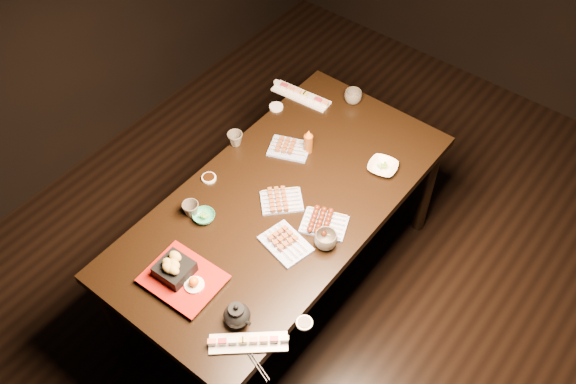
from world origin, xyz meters
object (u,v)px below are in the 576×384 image
Objects in this scene: dining_table at (282,246)px; condiment_bottle at (308,141)px; sushi_platter_far at (301,94)px; yakitori_plate_center at (282,199)px; teacup_near_left at (191,209)px; yakitori_plate_left at (289,146)px; sushi_platter_near at (248,341)px; tempura_tray at (182,274)px; yakitori_plate_right at (286,241)px; teacup_far_left at (235,139)px; edamame_bowl_green at (204,217)px; edamame_bowl_cream at (383,167)px; teacup_mid_right at (326,240)px; teapot at (237,314)px.

condiment_bottle is (-0.10, 0.35, 0.45)m from dining_table.
yakitori_plate_center reaches higher than sushi_platter_far.
yakitori_plate_left is at bearing 80.77° from teacup_near_left.
condiment_bottle reaches higher than sushi_platter_near.
yakitori_plate_right is at bearing 59.48° from tempura_tray.
yakitori_plate_left is 2.54× the size of teacup_far_left.
edamame_bowl_green is 0.92m from edamame_bowl_cream.
sushi_platter_near is 0.97× the size of tempura_tray.
teacup_mid_right reaches higher than yakitori_plate_left.
yakitori_plate_center reaches higher than dining_table.
yakitori_plate_center is at bearing 115.20° from sushi_platter_far.
edamame_bowl_cream is 0.56m from teacup_mid_right.
teapot is at bearing 111.47° from sushi_platter_far.
yakitori_plate_left is at bearing 138.79° from yakitori_plate_right.
yakitori_plate_center is at bearing 48.04° from teacup_near_left.
teacup_far_left is (-0.70, -0.32, 0.02)m from edamame_bowl_cream.
dining_table is at bearing 165.59° from teacup_mid_right.
teacup_far_left is at bearing 114.19° from yakitori_plate_center.
yakitori_plate_center is 2.47× the size of teacup_near_left.
yakitori_plate_right is at bearing -98.05° from edamame_bowl_cream.
dining_table is 5.63× the size of sushi_platter_near.
teacup_far_left is at bearing 92.96° from sushi_platter_near.
yakitori_plate_right is 0.44m from teapot.
teacup_near_left reaches higher than yakitori_plate_left.
teacup_far_left is at bearing 150.40° from dining_table.
tempura_tray is at bearing -124.73° from teacup_mid_right.
condiment_bottle is (-0.05, 0.97, 0.01)m from tempura_tray.
teacup_mid_right is 1.30× the size of teacup_far_left.
teapot is (0.69, -0.77, 0.02)m from teacup_far_left.
teapot is (-0.06, -0.54, 0.02)m from teacup_mid_right.
yakitori_plate_right is at bearing 70.34° from sushi_platter_near.
yakitori_plate_left is (-0.55, 0.97, 0.01)m from sushi_platter_near.
teacup_far_left reaches higher than edamame_bowl_green.
yakitori_plate_left is 0.62× the size of tempura_tray.
teacup_far_left is at bearing 162.66° from teacup_mid_right.
teapot reaches higher than sushi_platter_far.
teacup_far_left reaches higher than yakitori_plate_left.
teacup_mid_right is at bearing 52.87° from tempura_tray.
dining_table is 8.10× the size of yakitori_plate_right.
teacup_mid_right is at bearing 128.39° from sushi_platter_far.
teapot is at bearing -32.77° from edamame_bowl_green.
sushi_platter_far is 2.36× the size of edamame_bowl_cream.
tempura_tray reaches higher than yakitori_plate_right.
teacup_far_left reaches higher than sushi_platter_near.
yakitori_plate_left is 0.92m from tempura_tray.
teacup_far_left is at bearing 113.60° from tempura_tray.
teacup_near_left is (-0.65, 0.34, 0.02)m from sushi_platter_near.
tempura_tray is (-0.05, -0.62, 0.44)m from dining_table.
tempura_tray reaches higher than teapot.
teacup_near_left reaches higher than yakitori_plate_right.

